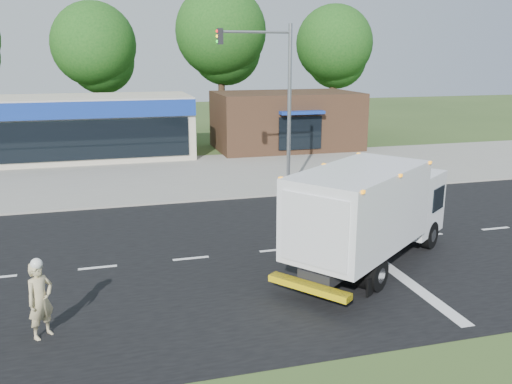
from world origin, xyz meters
TOP-DOWN VIEW (x-y plane):
  - ground at (0.00, 0.00)m, footprint 120.00×120.00m
  - road_asphalt at (0.00, 0.00)m, footprint 60.00×14.00m
  - sidewalk at (0.00, 8.20)m, footprint 60.00×2.40m
  - parking_apron at (0.00, 14.00)m, footprint 60.00×9.00m
  - lane_markings at (1.35, -1.35)m, footprint 55.20×7.00m
  - ems_box_truck at (2.40, -2.15)m, footprint 7.43×6.44m
  - emergency_worker at (-7.22, -4.15)m, footprint 0.82×0.81m
  - retail_strip_mall at (-9.00, 19.93)m, footprint 18.00×6.20m
  - brown_storefront at (7.00, 19.98)m, footprint 10.00×6.70m
  - traffic_signal_pole at (2.35, 7.60)m, footprint 3.51×0.25m
  - background_trees at (-0.85, 28.16)m, footprint 36.77×7.39m

SIDE VIEW (x-z plane):
  - ground at x=0.00m, z-range 0.00..0.00m
  - road_asphalt at x=0.00m, z-range -0.01..0.01m
  - parking_apron at x=0.00m, z-range 0.00..0.02m
  - lane_markings at x=1.35m, z-range 0.01..0.02m
  - sidewalk at x=0.00m, z-range 0.00..0.12m
  - emergency_worker at x=-7.22m, z-range -0.02..2.00m
  - ems_box_truck at x=2.40m, z-range 0.26..3.62m
  - brown_storefront at x=7.00m, z-range 0.00..4.00m
  - retail_strip_mall at x=-9.00m, z-range 0.01..4.01m
  - traffic_signal_pole at x=2.35m, z-range 0.92..8.92m
  - background_trees at x=-0.85m, z-range 1.33..13.43m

